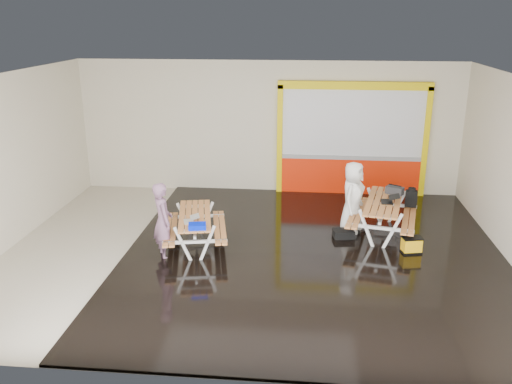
# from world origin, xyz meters

# --- Properties ---
(room) EXTENTS (10.02, 8.02, 3.52)m
(room) POSITION_xyz_m (0.00, 0.00, 1.75)
(room) COLOR #BDB3A0
(room) RESTS_ON ground
(deck) EXTENTS (7.50, 7.98, 0.05)m
(deck) POSITION_xyz_m (1.25, 0.00, 0.03)
(deck) COLOR black
(deck) RESTS_ON room
(kiosk) EXTENTS (3.88, 0.16, 3.00)m
(kiosk) POSITION_xyz_m (2.20, 3.93, 1.44)
(kiosk) COLOR red
(kiosk) RESTS_ON room
(picnic_table_left) EXTENTS (1.56, 2.02, 0.73)m
(picnic_table_left) POSITION_xyz_m (-1.17, 0.13, 0.56)
(picnic_table_left) COLOR #BC753B
(picnic_table_left) RESTS_ON deck
(picnic_table_right) EXTENTS (1.74, 2.24, 0.80)m
(picnic_table_right) POSITION_xyz_m (2.73, 1.17, 0.61)
(picnic_table_right) COLOR #BC753B
(picnic_table_right) RESTS_ON deck
(person_left) EXTENTS (0.60, 0.68, 1.56)m
(person_left) POSITION_xyz_m (-1.70, -0.37, 0.77)
(person_left) COLOR #77526D
(person_left) RESTS_ON deck
(person_right) EXTENTS (0.74, 0.89, 1.56)m
(person_right) POSITION_xyz_m (2.07, 1.26, 0.84)
(person_right) COLOR white
(person_right) RESTS_ON deck
(laptop_left) EXTENTS (0.37, 0.35, 0.13)m
(laptop_left) POSITION_xyz_m (-1.17, -0.26, 0.77)
(laptop_left) COLOR silver
(laptop_left) RESTS_ON picnic_table_left
(laptop_right) EXTENTS (0.40, 0.36, 0.16)m
(laptop_right) POSITION_xyz_m (2.83, 1.09, 0.85)
(laptop_right) COLOR black
(laptop_right) RESTS_ON picnic_table_right
(blue_pouch) EXTENTS (0.37, 0.29, 0.10)m
(blue_pouch) POSITION_xyz_m (-0.97, -0.59, 0.78)
(blue_pouch) COLOR #0017CE
(blue_pouch) RESTS_ON picnic_table_left
(toolbox) EXTENTS (0.42, 0.35, 0.22)m
(toolbox) POSITION_xyz_m (3.02, 1.66, 0.89)
(toolbox) COLOR black
(toolbox) RESTS_ON picnic_table_right
(backpack) EXTENTS (0.28, 0.20, 0.43)m
(backpack) POSITION_xyz_m (3.39, 1.66, 0.74)
(backpack) COLOR black
(backpack) RESTS_ON picnic_table_right
(dark_case) EXTENTS (0.48, 0.39, 0.16)m
(dark_case) POSITION_xyz_m (1.89, 0.87, 0.13)
(dark_case) COLOR black
(dark_case) RESTS_ON deck
(fluke_bag) EXTENTS (0.43, 0.33, 0.33)m
(fluke_bag) POSITION_xyz_m (3.20, 0.22, 0.21)
(fluke_bag) COLOR black
(fluke_bag) RESTS_ON deck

